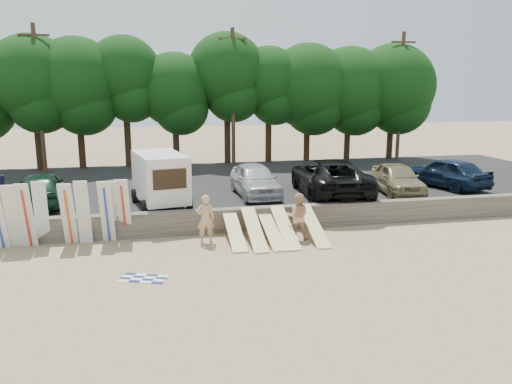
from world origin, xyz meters
The scene contains 29 objects.
ground centered at (0.00, 0.00, 0.00)m, with size 120.00×120.00×0.00m, color tan.
seawall centered at (0.00, 3.00, 0.50)m, with size 44.00×0.50×1.00m, color #6B6356.
parking_lot centered at (0.00, 10.50, 0.35)m, with size 44.00×14.50×0.70m, color #282828.
treeline centered at (0.36, 17.49, 6.20)m, with size 34.28×6.47×8.94m.
utility_poles centered at (2.00, 16.00, 5.43)m, with size 25.80×0.26×9.00m.
box_trailer centered at (-3.09, 5.38, 2.04)m, with size 2.71×4.04×2.39m.
car_1 centered at (-8.35, 6.56, 1.47)m, with size 1.82×4.53×1.54m, color #113020.
car_2 centered at (1.52, 6.57, 1.50)m, with size 1.88×4.68×1.59m, color #B4B5BA.
car_3 centered at (5.21, 6.05, 1.61)m, with size 3.01×6.53×1.81m, color black.
car_4 centered at (8.63, 5.62, 1.46)m, with size 1.80×4.48×1.53m, color #807751.
car_5 centered at (11.95, 6.53, 1.51)m, with size 1.91×4.75×1.62m, color #0E1C32.
surfboard_upright_1 centered at (-8.59, 2.41, 1.26)m, with size 0.50×0.06×2.60m, color silver.
surfboard_upright_2 centered at (-8.10, 2.38, 1.27)m, with size 0.50×0.06×2.60m, color silver.
surfboard_upright_3 centered at (-7.61, 2.60, 1.28)m, with size 0.50×0.06×2.60m, color silver.
surfboard_upright_4 centered at (-6.62, 2.37, 1.25)m, with size 0.50×0.06×2.60m, color silver.
surfboard_upright_5 centered at (-6.07, 2.43, 1.28)m, with size 0.50×0.06×2.60m, color silver.
surfboard_upright_6 centered at (-5.21, 2.41, 1.26)m, with size 0.50×0.06×2.60m, color silver.
surfboard_upright_7 centered at (-4.58, 2.63, 1.27)m, with size 0.50×0.06×2.60m, color silver.
surfboard_upright_8 centered at (-5.11, 2.63, 1.25)m, with size 0.50×0.06×2.60m, color silver.
surfboard_low_0 centered at (-0.37, 1.57, 0.48)m, with size 0.56×3.00×0.07m, color #EEE296.
surfboard_low_1 centered at (0.39, 1.34, 0.55)m, with size 0.56×3.00×0.07m, color #EEE296.
surfboard_low_2 centered at (1.11, 1.42, 0.41)m, with size 0.56×3.00×0.07m, color #EEE296.
surfboard_low_3 centered at (1.65, 1.36, 0.54)m, with size 0.56×3.00×0.07m, color #EEE296.
surfboard_low_4 centered at (2.81, 1.34, 0.55)m, with size 0.56×3.00×0.07m, color #EEE296.
beachgoer_a centered at (-1.47, 1.67, 0.97)m, with size 0.70×0.46×1.93m, color tan.
beachgoer_b centered at (2.18, 1.45, 0.94)m, with size 0.91×0.71×1.88m, color tan.
cooler centered at (1.17, 2.33, 0.16)m, with size 0.38×0.30×0.32m, color green.
gear_bag centered at (0.42, 2.14, 0.11)m, with size 0.30×0.25×0.22m, color #DF491A.
beach_towel centered at (-3.84, -1.63, 0.01)m, with size 1.50×1.50×0.00m, color white.
Camera 1 is at (-3.40, -17.03, 6.02)m, focal length 35.00 mm.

